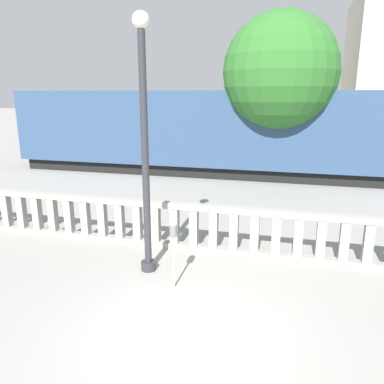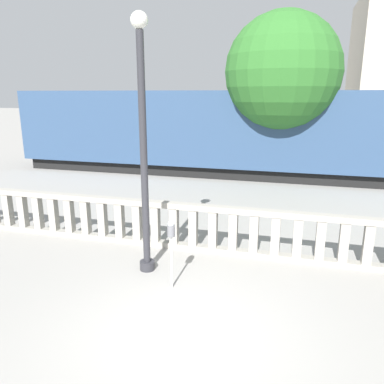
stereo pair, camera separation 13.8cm
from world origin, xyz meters
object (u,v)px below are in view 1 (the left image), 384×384
object	(u,v)px
lamppost	(145,142)
parking_meter	(173,235)
train_near	(270,133)
tree_left	(280,72)

from	to	relation	value
lamppost	parking_meter	bearing A→B (deg)	-38.06
train_near	tree_left	bearing A→B (deg)	-66.88
lamppost	tree_left	size ratio (longest dim) A/B	0.75
tree_left	lamppost	bearing A→B (deg)	-103.45
parking_meter	train_near	size ratio (longest dim) A/B	0.06
lamppost	train_near	size ratio (longest dim) A/B	0.22
lamppost	train_near	xyz separation A→B (m)	(1.95, 10.33, -0.79)
train_near	parking_meter	bearing A→B (deg)	-96.10
lamppost	parking_meter	xyz separation A→B (m)	(0.78, -0.61, -1.72)
lamppost	parking_meter	distance (m)	1.98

